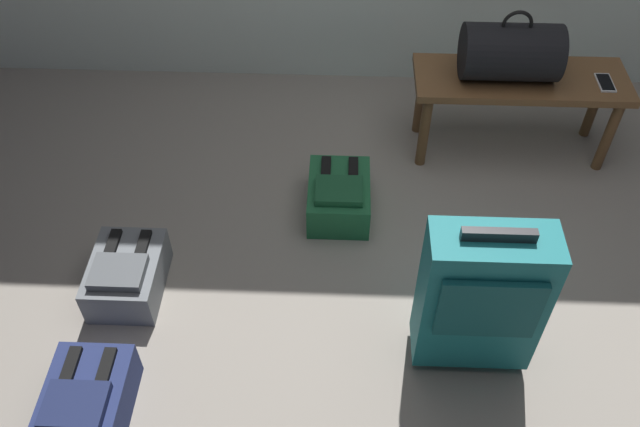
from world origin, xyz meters
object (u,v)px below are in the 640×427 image
object	(u,v)px
bench	(519,89)
backpack_navy	(87,402)
cell_phone	(605,83)
backpack_grey	(127,274)
backpack_green	(339,196)
suitcase_upright_teal	(481,298)
duffel_bag_black	(511,52)

from	to	relation	value
bench	backpack_navy	bearing A→B (deg)	-137.92
cell_phone	backpack_navy	distance (m)	2.59
backpack_grey	backpack_navy	world-z (taller)	same
backpack_navy	backpack_grey	bearing A→B (deg)	89.71
cell_phone	backpack_green	size ratio (longest dim) A/B	0.38
bench	backpack_navy	size ratio (longest dim) A/B	2.63
cell_phone	backpack_green	xyz separation A→B (m)	(-1.22, -0.44, -0.35)
cell_phone	backpack_navy	size ratio (longest dim) A/B	0.38
cell_phone	suitcase_upright_teal	world-z (taller)	suitcase_upright_teal
bench	backpack_grey	xyz separation A→B (m)	(-1.71, -0.97, -0.28)
backpack_navy	cell_phone	bearing A→B (deg)	35.82
duffel_bag_black	backpack_grey	world-z (taller)	duffel_bag_black
suitcase_upright_teal	backpack_grey	world-z (taller)	suitcase_upright_teal
bench	backpack_green	world-z (taller)	bench
cell_phone	backpack_grey	distance (m)	2.31
bench	backpack_navy	world-z (taller)	bench
suitcase_upright_teal	backpack_green	world-z (taller)	suitcase_upright_teal
duffel_bag_black	backpack_navy	distance (m)	2.29
duffel_bag_black	cell_phone	xyz separation A→B (m)	(0.45, -0.04, -0.13)
backpack_green	backpack_grey	size ratio (longest dim) A/B	1.00
bench	cell_phone	bearing A→B (deg)	-6.18
suitcase_upright_teal	backpack_navy	bearing A→B (deg)	-167.38
bench	backpack_navy	xyz separation A→B (m)	(-1.71, -1.54, -0.28)
duffel_bag_black	suitcase_upright_teal	bearing A→B (deg)	-101.67
backpack_green	backpack_navy	world-z (taller)	same
cell_phone	backpack_grey	bearing A→B (deg)	-155.85
backpack_navy	suitcase_upright_teal	bearing A→B (deg)	12.62
bench	backpack_grey	bearing A→B (deg)	-150.31
suitcase_upright_teal	backpack_grey	size ratio (longest dim) A/B	1.87
duffel_bag_black	cell_phone	distance (m)	0.47
bench	backpack_green	distance (m)	1.01
backpack_green	backpack_navy	size ratio (longest dim) A/B	1.00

